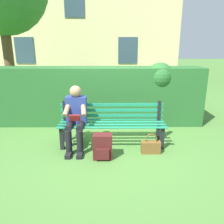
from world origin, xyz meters
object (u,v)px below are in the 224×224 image
Objects in this scene: person_seated at (76,116)px; backpack at (103,147)px; handbag at (151,147)px; park_bench at (112,122)px.

person_seated is 0.79m from backpack.
backpack is at bearing 12.26° from handbag.
park_bench is 1.72× the size of person_seated.
handbag is (-1.38, 0.25, -0.51)m from person_seated.
park_bench is 0.69m from backpack.
person_seated is (0.68, 0.18, 0.18)m from park_bench.
park_bench is 4.61× the size of backpack.
handbag is (-0.87, -0.19, -0.09)m from backpack.
park_bench is 5.39× the size of handbag.
park_bench is 0.72m from person_seated.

